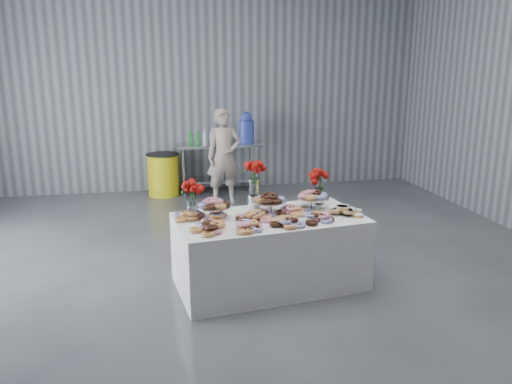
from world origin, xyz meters
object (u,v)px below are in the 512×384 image
(prep_table, at_px, (219,159))
(person, at_px, (224,156))
(display_table, at_px, (270,251))
(water_jug, at_px, (246,129))
(trash_barrel, at_px, (163,174))

(prep_table, bearing_deg, person, -90.09)
(display_table, distance_m, prep_table, 4.03)
(water_jug, bearing_deg, trash_barrel, 180.00)
(water_jug, bearing_deg, display_table, -96.83)
(display_table, relative_size, prep_table, 1.27)
(display_table, bearing_deg, prep_table, 90.26)
(water_jug, relative_size, person, 0.35)
(prep_table, xyz_separation_m, trash_barrel, (-1.00, -0.00, -0.24))
(trash_barrel, bearing_deg, water_jug, 0.00)
(display_table, bearing_deg, person, 90.33)
(display_table, height_order, water_jug, water_jug)
(trash_barrel, bearing_deg, person, -34.09)
(person, bearing_deg, display_table, -92.89)
(display_table, height_order, prep_table, prep_table)
(water_jug, distance_m, trash_barrel, 1.69)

